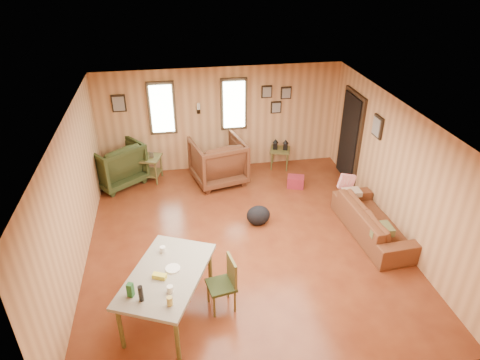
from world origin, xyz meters
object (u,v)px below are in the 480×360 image
object	(u,v)px
sofa	(375,217)
dining_table	(166,278)
recliner_green	(115,161)
end_table	(148,164)
recliner_brown	(218,159)
side_table	(280,148)

from	to	relation	value
sofa	dining_table	bearing A→B (deg)	106.76
recliner_green	end_table	world-z (taller)	recliner_green
sofa	end_table	bearing A→B (deg)	52.27
recliner_brown	end_table	size ratio (longest dim) A/B	1.57
sofa	recliner_green	size ratio (longest dim) A/B	1.85
sofa	recliner_brown	world-z (taller)	recliner_brown
recliner_brown	side_table	world-z (taller)	recliner_brown
dining_table	side_table	bearing A→B (deg)	81.63
recliner_green	side_table	world-z (taller)	recliner_green
dining_table	end_table	bearing A→B (deg)	118.81
sofa	recliner_green	distance (m)	5.55
recliner_green	side_table	size ratio (longest dim) A/B	1.49
side_table	dining_table	xyz separation A→B (m)	(-2.72, -4.28, 0.23)
recliner_brown	dining_table	distance (m)	4.04
end_table	side_table	distance (m)	3.07
sofa	side_table	distance (m)	3.09
sofa	recliner_green	bearing A→B (deg)	56.70
sofa	recliner_brown	size ratio (longest dim) A/B	1.81
side_table	dining_table	bearing A→B (deg)	-122.49
dining_table	recliner_brown	bearing A→B (deg)	96.87
recliner_green	side_table	bearing A→B (deg)	145.27
end_table	dining_table	world-z (taller)	dining_table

